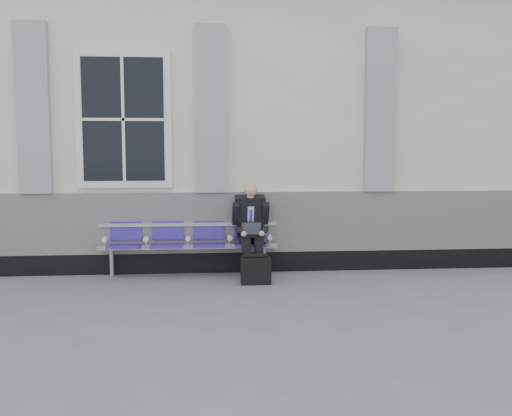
{
  "coord_description": "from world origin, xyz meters",
  "views": [
    {
      "loc": [
        1.54,
        -6.92,
        1.82
      ],
      "look_at": [
        2.21,
        0.9,
        1.02
      ],
      "focal_mm": 40.0,
      "sensor_mm": 36.0,
      "label": 1
    }
  ],
  "objects": [
    {
      "name": "station_building",
      "position": [
        -0.02,
        3.47,
        2.22
      ],
      "size": [
        14.4,
        4.4,
        4.49
      ],
      "color": "white",
      "rests_on": "ground"
    },
    {
      "name": "bench",
      "position": [
        1.25,
        1.32,
        0.55
      ],
      "size": [
        2.6,
        0.47,
        0.91
      ],
      "color": "#9EA0A3",
      "rests_on": "ground"
    },
    {
      "name": "ground",
      "position": [
        0.0,
        0.0,
        0.0
      ],
      "size": [
        70.0,
        70.0,
        0.0
      ],
      "primitive_type": "plane",
      "color": "slate",
      "rests_on": "ground"
    },
    {
      "name": "businessman",
      "position": [
        2.16,
        1.19,
        0.74
      ],
      "size": [
        0.53,
        0.71,
        1.35
      ],
      "color": "black",
      "rests_on": "ground"
    },
    {
      "name": "briefcase",
      "position": [
        2.18,
        0.66,
        0.19
      ],
      "size": [
        0.41,
        0.17,
        0.42
      ],
      "color": "black",
      "rests_on": "ground"
    }
  ]
}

